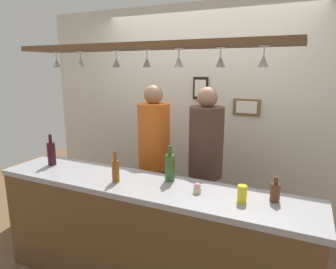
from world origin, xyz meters
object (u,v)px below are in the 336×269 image
drink_can (242,194)px  bottle_beer_amber_tall (116,170)px  bottle_wine_dark_red (51,153)px  picture_frame_crest (201,88)px  person_left_orange_shirt (154,148)px  picture_frame_lower_pair (247,107)px  bottle_champagne_green (170,167)px  cupcake (197,188)px  person_right_brown_shirt (206,155)px  bottle_beer_brown_stubby (275,192)px

drink_can → bottle_beer_amber_tall: bearing=-177.1°
bottle_wine_dark_red → picture_frame_crest: 1.80m
bottle_beer_amber_tall → drink_can: 1.02m
person_left_orange_shirt → picture_frame_lower_pair: size_ratio=5.65×
picture_frame_crest → bottle_champagne_green: bearing=-81.9°
cupcake → picture_frame_crest: size_ratio=0.30×
bottle_wine_dark_red → drink_can: (1.83, -0.05, -0.06)m
person_left_orange_shirt → picture_frame_crest: 0.93m
bottle_beer_amber_tall → picture_frame_crest: 1.59m
person_right_brown_shirt → bottle_beer_amber_tall: (-0.51, -0.82, 0.03)m
person_right_brown_shirt → bottle_beer_brown_stubby: (0.72, -0.66, 0.00)m
bottle_beer_brown_stubby → bottle_champagne_green: 0.83m
person_right_brown_shirt → bottle_wine_dark_red: (-1.31, -0.72, 0.05)m
bottle_beer_brown_stubby → bottle_beer_amber_tall: bottle_beer_amber_tall is taller
person_right_brown_shirt → cupcake: (0.18, -0.75, -0.03)m
bottle_beer_amber_tall → picture_frame_crest: picture_frame_crest is taller
cupcake → bottle_wine_dark_red: bearing=178.9°
bottle_beer_brown_stubby → cupcake: size_ratio=2.31×
person_left_orange_shirt → bottle_champagne_green: size_ratio=5.65×
person_left_orange_shirt → bottle_wine_dark_red: (-0.73, -0.72, 0.05)m
bottle_beer_brown_stubby → picture_frame_crest: (-1.01, 1.31, 0.61)m
person_right_brown_shirt → drink_can: size_ratio=13.87×
bottle_wine_dark_red → picture_frame_lower_pair: 2.11m
person_right_brown_shirt → bottle_wine_dark_red: size_ratio=5.64×
picture_frame_crest → picture_frame_lower_pair: picture_frame_crest is taller
cupcake → picture_frame_lower_pair: 1.47m
bottle_beer_brown_stubby → picture_frame_crest: bearing=127.7°
drink_can → cupcake: drink_can is taller
person_left_orange_shirt → drink_can: person_left_orange_shirt is taller
person_right_brown_shirt → bottle_champagne_green: bearing=-100.3°
person_right_brown_shirt → drink_can: person_right_brown_shirt is taller
person_left_orange_shirt → drink_can: (1.09, -0.77, -0.01)m
bottle_champagne_green → picture_frame_crest: 1.39m
bottle_champagne_green → cupcake: bearing=-25.4°
bottle_beer_amber_tall → person_right_brown_shirt: bearing=58.5°
person_left_orange_shirt → bottle_champagne_green: (0.47, -0.61, 0.05)m
bottle_beer_amber_tall → picture_frame_lower_pair: 1.70m
bottle_beer_brown_stubby → cupcake: bearing=-170.7°
person_right_brown_shirt → picture_frame_crest: picture_frame_crest is taller
bottle_champagne_green → picture_frame_lower_pair: (0.37, 1.26, 0.37)m
bottle_beer_amber_tall → person_left_orange_shirt: bearing=95.3°
drink_can → picture_frame_crest: 1.74m
bottle_beer_brown_stubby → bottle_champagne_green: bottle_champagne_green is taller
bottle_wine_dark_red → drink_can: bottle_wine_dark_red is taller
picture_frame_crest → picture_frame_lower_pair: bearing=0.0°
person_right_brown_shirt → bottle_beer_brown_stubby: person_right_brown_shirt is taller
bottle_beer_brown_stubby → bottle_champagne_green: (-0.83, 0.05, 0.05)m
bottle_wine_dark_red → bottle_champagne_green: size_ratio=1.00×
person_left_orange_shirt → bottle_wine_dark_red: size_ratio=5.65×
bottle_wine_dark_red → cupcake: (1.49, -0.03, -0.08)m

